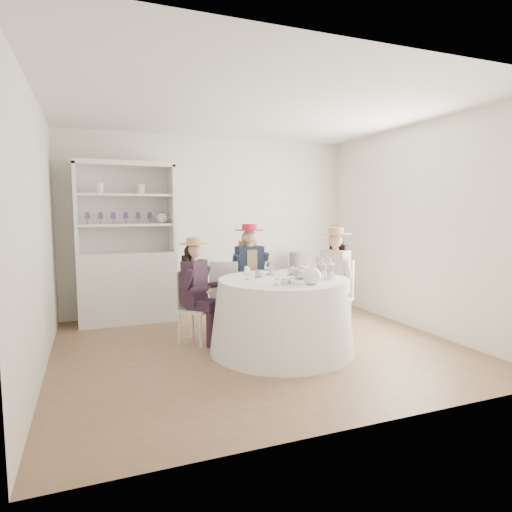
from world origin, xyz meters
name	(u,v)px	position (x,y,z in m)	size (l,w,h in m)	color
ground	(259,346)	(0.00, 0.00, 0.00)	(4.50, 4.50, 0.00)	brown
ceiling	(259,108)	(0.00, 0.00, 2.70)	(4.50, 4.50, 0.00)	white
wall_back	(212,225)	(0.00, 2.00, 1.35)	(4.50, 4.50, 0.00)	silver
wall_front	(365,243)	(0.00, -2.00, 1.35)	(4.50, 4.50, 0.00)	silver
wall_left	(37,235)	(-2.25, 0.00, 1.35)	(4.50, 4.50, 0.00)	silver
wall_right	(417,228)	(2.25, 0.00, 1.35)	(4.50, 4.50, 0.00)	silver
tea_table	(282,315)	(0.19, -0.21, 0.41)	(1.62, 1.62, 0.82)	white
hutch	(127,266)	(-1.32, 1.73, 0.80)	(1.35, 0.58, 2.24)	silver
side_table	(297,288)	(1.33, 1.67, 0.31)	(0.40, 0.40, 0.62)	silver
hatbox	(298,261)	(1.33, 1.67, 0.76)	(0.28, 0.28, 0.28)	black
guest_left	(196,284)	(-0.64, 0.41, 0.71)	(0.53, 0.53, 1.26)	silver
guest_mid	(250,269)	(0.19, 0.83, 0.79)	(0.50, 0.53, 1.40)	silver
guest_right	(334,274)	(1.13, 0.23, 0.76)	(0.57, 0.52, 1.36)	silver
spare_chair	(225,294)	(-0.18, 0.75, 0.50)	(0.51, 0.51, 0.93)	silver
teacup_a	(259,274)	(-0.01, -0.03, 0.85)	(0.10, 0.10, 0.08)	white
teacup_b	(271,272)	(0.18, 0.09, 0.85)	(0.07, 0.07, 0.07)	white
teacup_c	(291,273)	(0.40, -0.02, 0.85)	(0.08, 0.08, 0.06)	white
flower_bowl	(302,277)	(0.41, -0.28, 0.84)	(0.20, 0.20, 0.05)	white
flower_arrangement	(301,271)	(0.40, -0.26, 0.90)	(0.17, 0.18, 0.07)	pink
table_teapot	(312,276)	(0.34, -0.64, 0.90)	(0.27, 0.19, 0.20)	white
sandwich_plate	(288,283)	(0.11, -0.55, 0.83)	(0.27, 0.27, 0.06)	white
cupcake_stand	(325,271)	(0.66, -0.36, 0.90)	(0.25, 0.25, 0.24)	white
stemware_set	(282,272)	(0.19, -0.21, 0.89)	(0.82, 0.80, 0.15)	white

